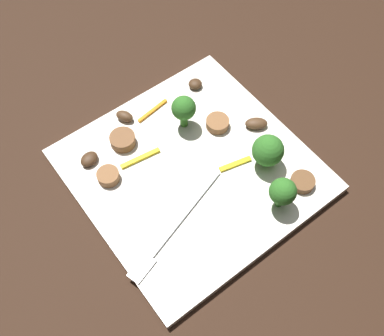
{
  "coord_description": "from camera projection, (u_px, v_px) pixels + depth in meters",
  "views": [
    {
      "loc": [
        0.19,
        0.25,
        0.54
      ],
      "look_at": [
        0.0,
        0.0,
        0.01
      ],
      "focal_mm": 42.83,
      "sensor_mm": 36.0,
      "label": 1
    }
  ],
  "objects": [
    {
      "name": "ground_plane",
      "position": [
        192.0,
        173.0,
        0.63
      ],
      "size": [
        1.4,
        1.4,
        0.0
      ],
      "primitive_type": "plane",
      "color": "black"
    },
    {
      "name": "plate",
      "position": [
        192.0,
        170.0,
        0.62
      ],
      "size": [
        0.3,
        0.3,
        0.01
      ],
      "primitive_type": "cube",
      "color": "white",
      "rests_on": "ground_plane"
    },
    {
      "name": "fork",
      "position": [
        171.0,
        231.0,
        0.57
      ],
      "size": [
        0.18,
        0.06,
        0.0
      ],
      "rotation": [
        0.0,
        0.0,
        0.3
      ],
      "color": "silver",
      "rests_on": "plate"
    },
    {
      "name": "broccoli_floret_0",
      "position": [
        184.0,
        109.0,
        0.62
      ],
      "size": [
        0.03,
        0.03,
        0.05
      ],
      "color": "#347525",
      "rests_on": "plate"
    },
    {
      "name": "broccoli_floret_1",
      "position": [
        283.0,
        192.0,
        0.56
      ],
      "size": [
        0.03,
        0.03,
        0.05
      ],
      "color": "#347525",
      "rests_on": "plate"
    },
    {
      "name": "broccoli_floret_2",
      "position": [
        268.0,
        151.0,
        0.59
      ],
      "size": [
        0.04,
        0.04,
        0.05
      ],
      "color": "#347525",
      "rests_on": "plate"
    },
    {
      "name": "sausage_slice_0",
      "position": [
        302.0,
        182.0,
        0.6
      ],
      "size": [
        0.04,
        0.04,
        0.01
      ],
      "primitive_type": "cylinder",
      "rotation": [
        0.0,
        0.0,
        0.38
      ],
      "color": "brown",
      "rests_on": "plate"
    },
    {
      "name": "sausage_slice_1",
      "position": [
        218.0,
        123.0,
        0.64
      ],
      "size": [
        0.04,
        0.04,
        0.01
      ],
      "primitive_type": "cylinder",
      "rotation": [
        0.0,
        0.0,
        0.18
      ],
      "color": "brown",
      "rests_on": "plate"
    },
    {
      "name": "sausage_slice_2",
      "position": [
        108.0,
        176.0,
        0.6
      ],
      "size": [
        0.04,
        0.04,
        0.01
      ],
      "primitive_type": "cylinder",
      "rotation": [
        0.0,
        0.0,
        2.38
      ],
      "color": "brown",
      "rests_on": "plate"
    },
    {
      "name": "sausage_slice_3",
      "position": [
        123.0,
        140.0,
        0.63
      ],
      "size": [
        0.05,
        0.05,
        0.01
      ],
      "primitive_type": "cylinder",
      "rotation": [
        0.0,
        0.0,
        2.69
      ],
      "color": "brown",
      "rests_on": "plate"
    },
    {
      "name": "mushroom_0",
      "position": [
        256.0,
        123.0,
        0.64
      ],
      "size": [
        0.04,
        0.03,
        0.01
      ],
      "primitive_type": "ellipsoid",
      "rotation": [
        0.0,
        0.0,
        5.67
      ],
      "color": "#4C331E",
      "rests_on": "plate"
    },
    {
      "name": "mushroom_1",
      "position": [
        125.0,
        116.0,
        0.65
      ],
      "size": [
        0.03,
        0.03,
        0.01
      ],
      "primitive_type": "ellipsoid",
      "rotation": [
        0.0,
        0.0,
        5.2
      ],
      "color": "#4C331E",
      "rests_on": "plate"
    },
    {
      "name": "mushroom_2",
      "position": [
        195.0,
        84.0,
        0.68
      ],
      "size": [
        0.03,
        0.03,
        0.01
      ],
      "primitive_type": "ellipsoid",
      "rotation": [
        0.0,
        0.0,
        2.62
      ],
      "color": "#422B19",
      "rests_on": "plate"
    },
    {
      "name": "mushroom_3",
      "position": [
        89.0,
        159.0,
        0.61
      ],
      "size": [
        0.03,
        0.03,
        0.01
      ],
      "primitive_type": "ellipsoid",
      "rotation": [
        0.0,
        0.0,
        0.28
      ],
      "color": "#422B19",
      "rests_on": "plate"
    },
    {
      "name": "pepper_strip_0",
      "position": [
        140.0,
        158.0,
        0.62
      ],
      "size": [
        0.06,
        0.01,
        0.0
      ],
      "primitive_type": "cube",
      "rotation": [
        0.0,
        0.0,
        6.14
      ],
      "color": "yellow",
      "rests_on": "plate"
    },
    {
      "name": "pepper_strip_1",
      "position": [
        153.0,
        111.0,
        0.66
      ],
      "size": [
        0.05,
        0.01,
        0.0
      ],
      "primitive_type": "cube",
      "rotation": [
        0.0,
        0.0,
        3.28
      ],
      "color": "orange",
      "rests_on": "plate"
    },
    {
      "name": "pepper_strip_2",
      "position": [
        235.0,
        164.0,
        0.62
      ],
      "size": [
        0.05,
        0.02,
        0.0
      ],
      "primitive_type": "cube",
      "rotation": [
        0.0,
        0.0,
        6.05
      ],
      "color": "yellow",
      "rests_on": "plate"
    }
  ]
}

